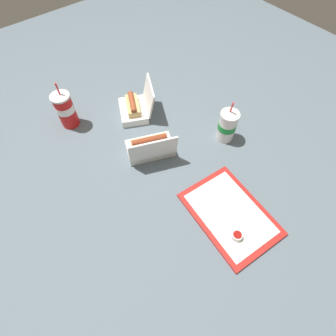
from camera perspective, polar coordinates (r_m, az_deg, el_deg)
ground_plane at (r=1.16m, az=-2.59°, el=-0.58°), size 3.20×3.20×0.00m
food_tray at (r=1.09m, az=13.32°, el=-9.70°), size 0.39×0.30×0.01m
ketchup_cup at (r=1.04m, az=14.76°, el=-14.05°), size 0.04×0.04×0.02m
napkin_stack at (r=1.09m, az=15.24°, el=-9.13°), size 0.11×0.11×0.00m
plastic_fork at (r=1.03m, az=11.96°, el=-14.66°), size 0.11×0.03×0.00m
clamshell_hotdog_left at (r=1.19m, az=-3.86°, el=4.62°), size 0.22×0.25×0.16m
clamshell_hotdog_right at (r=1.37m, az=-7.18°, el=12.92°), size 0.24×0.23×0.17m
soda_cup_center at (r=1.36m, az=-21.40°, el=11.73°), size 0.09×0.09×0.24m
soda_cup_back at (r=1.25m, az=12.75°, el=8.92°), size 0.09×0.09×0.22m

